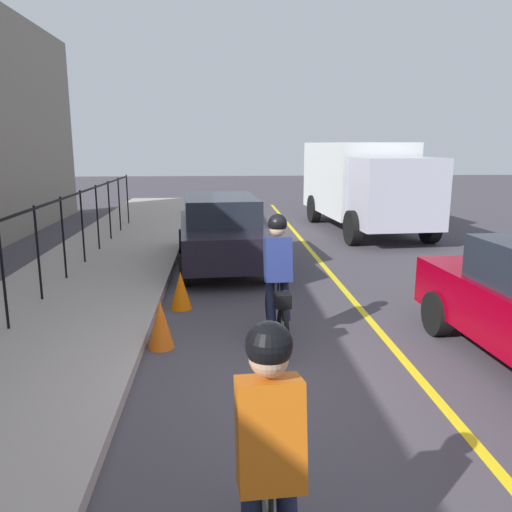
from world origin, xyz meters
TOP-DOWN VIEW (x-y plane):
  - ground_plane at (0.00, 0.00)m, footprint 80.00×80.00m
  - lane_line_centre at (0.00, -1.60)m, footprint 36.00×0.12m
  - cyclist_lead at (1.27, -0.02)m, footprint 1.71×0.38m
  - cyclist_follow at (-2.99, 0.49)m, footprint 1.71×0.38m
  - parked_sedan_rear at (6.02, 0.73)m, footprint 4.52×2.19m
  - box_truck_background at (10.87, -3.83)m, footprint 6.86×2.91m
  - traffic_cone_near at (2.93, 1.43)m, footprint 0.36×0.36m
  - traffic_cone_far at (1.21, 1.58)m, footprint 0.36×0.36m

SIDE VIEW (x-z plane):
  - ground_plane at x=0.00m, z-range 0.00..0.00m
  - lane_line_centre at x=0.00m, z-range 0.00..0.01m
  - traffic_cone_near at x=2.93m, z-range 0.00..0.65m
  - traffic_cone_far at x=1.21m, z-range 0.00..0.69m
  - parked_sedan_rear at x=6.02m, z-range 0.03..1.61m
  - cyclist_lead at x=1.27m, z-range 0.00..1.82m
  - cyclist_follow at x=-2.99m, z-range 0.00..1.82m
  - box_truck_background at x=10.87m, z-range 0.16..2.94m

